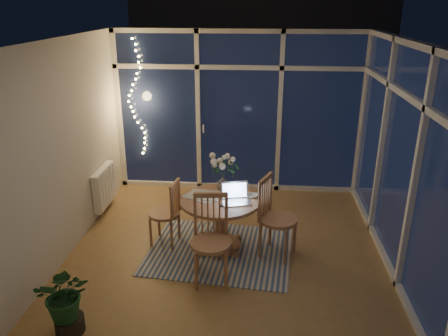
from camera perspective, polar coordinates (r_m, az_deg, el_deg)
The scene contains 25 objects.
floor at distance 5.74m, azimuth 0.69°, elevation -10.36°, with size 4.00×4.00×0.00m, color olive.
ceiling at distance 4.92m, azimuth 0.83°, elevation 16.46°, with size 4.00×4.00×0.00m, color white.
wall_back at distance 7.10m, azimuth 1.94°, elevation 7.25°, with size 4.00×0.04×2.60m, color beige.
wall_front at distance 3.37m, azimuth -1.77°, elevation -9.16°, with size 4.00×0.04×2.60m, color beige.
wall_left at distance 5.68m, azimuth -19.81°, elevation 2.43°, with size 0.04×4.00×2.60m, color beige.
wall_right at distance 5.43m, azimuth 22.31°, elevation 1.25°, with size 0.04×4.00×2.60m, color beige.
window_wall_back at distance 7.06m, azimuth 1.93°, elevation 7.17°, with size 4.00×0.10×2.60m, color white.
window_wall_right at distance 5.42m, azimuth 21.91°, elevation 1.27°, with size 0.10×4.00×2.60m, color white.
radiator at distance 6.74m, azimuth -15.38°, elevation -2.36°, with size 0.10×0.70×0.58m, color white.
fairy_lights at distance 7.21m, azimuth -11.46°, elevation 8.88°, with size 0.24×0.10×1.85m, color #FFCC66, non-canonical shape.
garden_patio at distance 10.35m, azimuth 5.52°, elevation 3.80°, with size 12.00×6.00×0.10m, color black.
garden_fence at distance 10.60m, azimuth 2.95°, elevation 9.64°, with size 11.00×0.08×1.80m, color #3E2516.
neighbour_roof at distance 13.41m, azimuth 4.90°, elevation 17.59°, with size 7.00×3.00×2.20m, color #31343B.
garden_shrubs at distance 8.75m, azimuth -2.88°, elevation 4.12°, with size 0.90×0.90×0.90m, color black.
rug at distance 5.67m, azimuth -0.57°, elevation -10.77°, with size 1.79×1.43×0.01m, color beige.
dining_table at distance 5.58m, azimuth -0.48°, elevation -7.29°, with size 1.01×1.01×0.69m, color #8C5E3F.
chair_left at distance 5.69m, azimuth -7.82°, elevation -5.73°, with size 0.42×0.42×0.90m, color #8C5E3F.
chair_right at distance 5.38m, azimuth 7.14°, elevation -6.47°, with size 0.48×0.48×1.04m, color #8C5E3F.
chair_front at distance 4.87m, azimuth -1.73°, elevation -9.54°, with size 0.48×0.48×1.04m, color #8C5E3F.
laptop at distance 5.29m, azimuth 1.62°, elevation -3.35°, with size 0.34×0.29×0.25m, color #B5B5BA, non-canonical shape.
flower_vase at distance 5.66m, azimuth -0.17°, elevation -1.86°, with size 0.20×0.20×0.21m, color white.
bowl at distance 5.49m, azimuth 3.66°, elevation -3.62°, with size 0.15×0.15×0.04m, color silver.
newspapers at distance 5.51m, azimuth -2.96°, elevation -3.66°, with size 0.41×0.31×0.01m, color beige.
phone at distance 5.26m, azimuth -0.06°, elevation -4.91°, with size 0.10×0.05×0.01m, color black.
potted_plant at distance 4.52m, azimuth -19.96°, elevation -15.72°, with size 0.54×0.47×0.76m, color #194622.
Camera 1 is at (0.35, -4.89, 2.99)m, focal length 35.00 mm.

